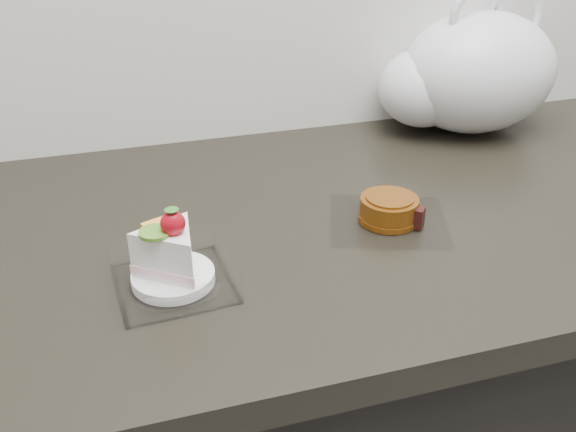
# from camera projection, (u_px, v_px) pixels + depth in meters

# --- Properties ---
(counter) EXTENTS (2.04, 0.64, 0.90)m
(counter) POSITION_uv_depth(u_px,v_px,m) (377.00, 423.00, 1.14)
(counter) COLOR black
(counter) RESTS_ON ground
(cake_tray) EXTENTS (0.14, 0.14, 0.10)m
(cake_tray) POSITION_uv_depth(u_px,v_px,m) (172.00, 265.00, 0.73)
(cake_tray) COLOR white
(cake_tray) RESTS_ON counter
(mooncake_wrap) EXTENTS (0.20, 0.19, 0.04)m
(mooncake_wrap) POSITION_uv_depth(u_px,v_px,m) (390.00, 212.00, 0.87)
(mooncake_wrap) COLOR white
(mooncake_wrap) RESTS_ON counter
(plastic_bag) EXTENTS (0.32, 0.23, 0.26)m
(plastic_bag) POSITION_uv_depth(u_px,v_px,m) (467.00, 74.00, 1.12)
(plastic_bag) COLOR silver
(plastic_bag) RESTS_ON counter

